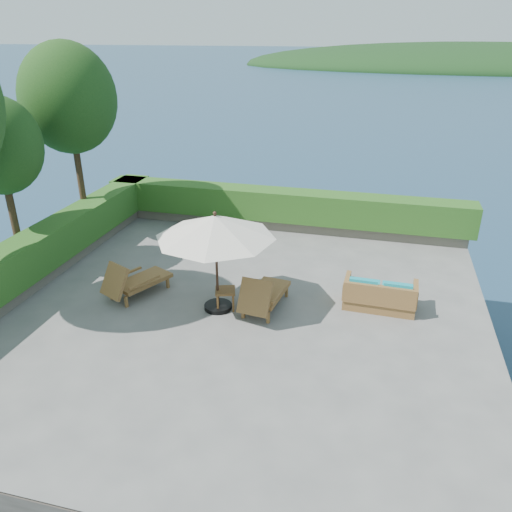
% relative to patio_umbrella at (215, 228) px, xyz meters
% --- Properties ---
extents(ground, '(12.00, 12.00, 0.00)m').
position_rel_patio_umbrella_xyz_m(ground, '(0.43, 0.11, -2.13)').
color(ground, gray).
rests_on(ground, ground).
extents(foundation, '(12.00, 12.00, 3.00)m').
position_rel_patio_umbrella_xyz_m(foundation, '(0.43, 0.11, -3.68)').
color(foundation, '#5C5249').
rests_on(foundation, ocean).
extents(ocean, '(600.00, 600.00, 0.00)m').
position_rel_patio_umbrella_xyz_m(ocean, '(0.43, 0.11, -5.13)').
color(ocean, '#182B4D').
rests_on(ocean, ground).
extents(offshore_island, '(126.00, 57.60, 12.60)m').
position_rel_patio_umbrella_xyz_m(offshore_island, '(25.43, 140.11, -5.13)').
color(offshore_island, black).
rests_on(offshore_island, ocean).
extents(planter_wall_far, '(12.00, 0.60, 0.36)m').
position_rel_patio_umbrella_xyz_m(planter_wall_far, '(0.43, 5.71, -1.95)').
color(planter_wall_far, '#6C6356').
rests_on(planter_wall_far, ground).
extents(planter_wall_left, '(0.60, 12.00, 0.36)m').
position_rel_patio_umbrella_xyz_m(planter_wall_left, '(-5.17, 0.11, -1.95)').
color(planter_wall_left, '#6C6356').
rests_on(planter_wall_left, ground).
extents(hedge_far, '(12.40, 0.90, 1.00)m').
position_rel_patio_umbrella_xyz_m(hedge_far, '(0.43, 5.71, -1.28)').
color(hedge_far, '#1E4914').
rests_on(hedge_far, planter_wall_far).
extents(hedge_left, '(0.90, 12.40, 1.00)m').
position_rel_patio_umbrella_xyz_m(hedge_left, '(-5.17, 0.11, -1.28)').
color(hedge_left, '#1E4914').
rests_on(hedge_left, planter_wall_left).
extents(tree_far, '(2.80, 2.80, 6.03)m').
position_rel_patio_umbrella_xyz_m(tree_far, '(-5.57, 3.31, 2.27)').
color(tree_far, '#47311B').
rests_on(tree_far, ground).
extents(patio_umbrella, '(3.23, 3.23, 2.53)m').
position_rel_patio_umbrella_xyz_m(patio_umbrella, '(0.00, 0.00, 0.00)').
color(patio_umbrella, black).
rests_on(patio_umbrella, ground).
extents(lounge_left, '(1.44, 1.92, 1.03)m').
position_rel_patio_umbrella_xyz_m(lounge_left, '(-2.27, 0.09, -1.70)').
color(lounge_left, olive).
rests_on(lounge_left, ground).
extents(lounge_right, '(0.97, 1.90, 1.05)m').
position_rel_patio_umbrella_xyz_m(lounge_right, '(1.09, 0.19, -1.70)').
color(lounge_right, olive).
rests_on(lounge_right, ground).
extents(side_table, '(0.60, 0.60, 0.51)m').
position_rel_patio_umbrella_xyz_m(side_table, '(0.17, 0.06, -1.71)').
color(side_table, brown).
rests_on(side_table, ground).
extents(wicker_loveseat, '(1.77, 0.95, 0.85)m').
position_rel_patio_umbrella_xyz_m(wicker_loveseat, '(3.82, 1.00, -1.80)').
color(wicker_loveseat, olive).
rests_on(wicker_loveseat, ground).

